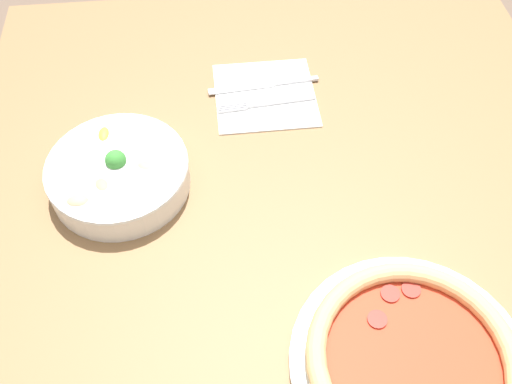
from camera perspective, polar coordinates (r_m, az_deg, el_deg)
The scene contains 6 objects.
dining_table at distance 0.88m, azimuth 4.31°, elevation -10.96°, with size 1.37×1.02×0.72m.
pizza at distance 0.76m, azimuth 15.43°, elevation -16.02°, with size 0.31×0.31×0.04m.
bowl at distance 0.90m, azimuth -13.62°, elevation 1.87°, with size 0.22×0.22×0.07m.
napkin at distance 1.03m, azimuth 0.91°, elevation 9.68°, with size 0.18×0.18×0.00m.
fork at distance 1.01m, azimuth 1.19°, elevation 8.84°, with size 0.03×0.17×0.00m.
knife at distance 1.04m, azimuth 1.26°, elevation 10.70°, with size 0.03×0.20×0.01m.
Camera 1 is at (-0.38, 0.10, 1.43)m, focal length 40.00 mm.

